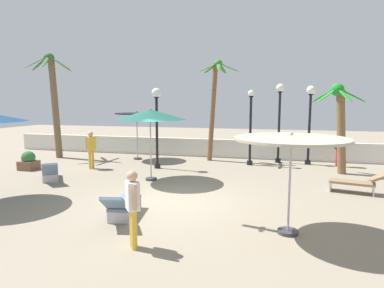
{
  "coord_description": "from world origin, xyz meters",
  "views": [
    {
      "loc": [
        3.18,
        -9.41,
        3.04
      ],
      "look_at": [
        0.0,
        2.9,
        1.4
      ],
      "focal_mm": 30.48,
      "sensor_mm": 36.0,
      "label": 1
    }
  ],
  "objects_px": {
    "lounge_chair_2": "(122,204)",
    "planter": "(29,161)",
    "lamp_post_1": "(279,112)",
    "lamp_post_0": "(157,114)",
    "palm_tree_0": "(214,99)",
    "guest_2": "(339,146)",
    "patio_umbrella_3": "(150,115)",
    "lounge_chair_0": "(359,182)",
    "lamp_post_2": "(251,124)",
    "lamp_post_3": "(310,112)",
    "guest_1": "(91,146)",
    "lounge_chair_1": "(50,171)",
    "guest_3": "(133,202)",
    "patio_umbrella_0": "(291,144)",
    "palm_tree_1": "(340,117)",
    "patio_umbrella_2": "(137,116)",
    "palm_tree_2": "(53,94)"
  },
  "relations": [
    {
      "from": "lamp_post_2",
      "to": "lamp_post_3",
      "type": "bearing_deg",
      "value": 17.05
    },
    {
      "from": "palm_tree_2",
      "to": "lounge_chair_1",
      "type": "relative_size",
      "value": 3.09
    },
    {
      "from": "palm_tree_1",
      "to": "lamp_post_3",
      "type": "bearing_deg",
      "value": 118.69
    },
    {
      "from": "guest_3",
      "to": "lamp_post_1",
      "type": "bearing_deg",
      "value": 74.7
    },
    {
      "from": "lounge_chair_1",
      "to": "lounge_chair_2",
      "type": "distance_m",
      "value": 5.57
    },
    {
      "from": "palm_tree_2",
      "to": "lamp_post_0",
      "type": "relative_size",
      "value": 1.54
    },
    {
      "from": "patio_umbrella_0",
      "to": "lounge_chair_1",
      "type": "xyz_separation_m",
      "value": [
        -8.81,
        3.08,
        -1.72
      ]
    },
    {
      "from": "guest_1",
      "to": "guest_2",
      "type": "height_order",
      "value": "guest_1"
    },
    {
      "from": "palm_tree_2",
      "to": "lounge_chair_0",
      "type": "xyz_separation_m",
      "value": [
        14.47,
        -3.68,
        -3.05
      ]
    },
    {
      "from": "patio_umbrella_3",
      "to": "lounge_chair_1",
      "type": "xyz_separation_m",
      "value": [
        -3.78,
        -1.05,
        -2.16
      ]
    },
    {
      "from": "lamp_post_2",
      "to": "planter",
      "type": "relative_size",
      "value": 4.24
    },
    {
      "from": "lamp_post_0",
      "to": "lamp_post_1",
      "type": "relative_size",
      "value": 0.93
    },
    {
      "from": "patio_umbrella_0",
      "to": "lounge_chair_1",
      "type": "distance_m",
      "value": 9.49
    },
    {
      "from": "lamp_post_0",
      "to": "planter",
      "type": "height_order",
      "value": "lamp_post_0"
    },
    {
      "from": "lamp_post_1",
      "to": "planter",
      "type": "xyz_separation_m",
      "value": [
        -10.94,
        -4.64,
        -2.17
      ]
    },
    {
      "from": "palm_tree_1",
      "to": "lounge_chair_0",
      "type": "bearing_deg",
      "value": -86.85
    },
    {
      "from": "lounge_chair_0",
      "to": "patio_umbrella_3",
      "type": "bearing_deg",
      "value": 179.68
    },
    {
      "from": "lounge_chair_0",
      "to": "planter",
      "type": "bearing_deg",
      "value": 177.84
    },
    {
      "from": "lounge_chair_0",
      "to": "lamp_post_1",
      "type": "bearing_deg",
      "value": 116.89
    },
    {
      "from": "patio_umbrella_0",
      "to": "palm_tree_0",
      "type": "bearing_deg",
      "value": 111.01
    },
    {
      "from": "lamp_post_0",
      "to": "guest_3",
      "type": "height_order",
      "value": "lamp_post_0"
    },
    {
      "from": "patio_umbrella_2",
      "to": "lounge_chair_1",
      "type": "relative_size",
      "value": 1.42
    },
    {
      "from": "patio_umbrella_2",
      "to": "lamp_post_3",
      "type": "bearing_deg",
      "value": 5.03
    },
    {
      "from": "patio_umbrella_3",
      "to": "palm_tree_1",
      "type": "bearing_deg",
      "value": 23.22
    },
    {
      "from": "palm_tree_1",
      "to": "lounge_chair_0",
      "type": "relative_size",
      "value": 1.99
    },
    {
      "from": "lamp_post_2",
      "to": "lounge_chair_2",
      "type": "height_order",
      "value": "lamp_post_2"
    },
    {
      "from": "patio_umbrella_3",
      "to": "planter",
      "type": "xyz_separation_m",
      "value": [
        -6.1,
        0.47,
        -2.17
      ]
    },
    {
      "from": "palm_tree_0",
      "to": "guest_2",
      "type": "xyz_separation_m",
      "value": [
        6.04,
        -0.09,
        -2.17
      ]
    },
    {
      "from": "patio_umbrella_0",
      "to": "guest_1",
      "type": "bearing_deg",
      "value": 146.97
    },
    {
      "from": "lamp_post_3",
      "to": "lounge_chair_0",
      "type": "distance_m",
      "value": 5.59
    },
    {
      "from": "patio_umbrella_3",
      "to": "lamp_post_2",
      "type": "relative_size",
      "value": 0.78
    },
    {
      "from": "palm_tree_0",
      "to": "lamp_post_1",
      "type": "distance_m",
      "value": 3.33
    },
    {
      "from": "lounge_chair_0",
      "to": "planter",
      "type": "xyz_separation_m",
      "value": [
        -13.55,
        0.51,
        -0.02
      ]
    },
    {
      "from": "lounge_chair_0",
      "to": "patio_umbrella_2",
      "type": "bearing_deg",
      "value": 156.73
    },
    {
      "from": "palm_tree_2",
      "to": "planter",
      "type": "distance_m",
      "value": 4.51
    },
    {
      "from": "guest_3",
      "to": "lamp_post_3",
      "type": "bearing_deg",
      "value": 67.7
    },
    {
      "from": "lamp_post_3",
      "to": "lounge_chair_2",
      "type": "distance_m",
      "value": 10.84
    },
    {
      "from": "lamp_post_1",
      "to": "lounge_chair_1",
      "type": "relative_size",
      "value": 2.15
    },
    {
      "from": "lounge_chair_0",
      "to": "lounge_chair_2",
      "type": "relative_size",
      "value": 0.99
    },
    {
      "from": "lounge_chair_2",
      "to": "planter",
      "type": "relative_size",
      "value": 2.29
    },
    {
      "from": "lamp_post_0",
      "to": "guest_3",
      "type": "distance_m",
      "value": 8.47
    },
    {
      "from": "lounge_chair_2",
      "to": "lamp_post_2",
      "type": "bearing_deg",
      "value": 72.25
    },
    {
      "from": "lounge_chair_1",
      "to": "patio_umbrella_2",
      "type": "bearing_deg",
      "value": 75.72
    },
    {
      "from": "patio_umbrella_0",
      "to": "guest_2",
      "type": "relative_size",
      "value": 1.54
    },
    {
      "from": "patio_umbrella_0",
      "to": "lamp_post_1",
      "type": "height_order",
      "value": "lamp_post_1"
    },
    {
      "from": "patio_umbrella_0",
      "to": "lamp_post_1",
      "type": "relative_size",
      "value": 0.65
    },
    {
      "from": "lamp_post_1",
      "to": "lamp_post_3",
      "type": "relative_size",
      "value": 1.03
    },
    {
      "from": "palm_tree_2",
      "to": "lamp_post_2",
      "type": "height_order",
      "value": "palm_tree_2"
    },
    {
      "from": "palm_tree_2",
      "to": "palm_tree_1",
      "type": "bearing_deg",
      "value": -2.08
    },
    {
      "from": "palm_tree_1",
      "to": "patio_umbrella_2",
      "type": "bearing_deg",
      "value": 173.6
    }
  ]
}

